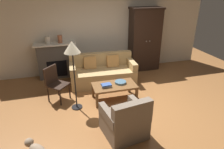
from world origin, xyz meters
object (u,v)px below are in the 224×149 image
Objects in this scene: fruit_bowl at (120,82)px; book_stack at (106,85)px; armoire at (145,39)px; couch at (103,73)px; mantel_vase_terracotta at (60,39)px; mantel_vase_cream at (48,40)px; side_chair_wooden at (55,81)px; fireplace at (56,60)px; armchair_near_left at (125,122)px; coffee_table at (114,87)px; floor_lamp at (72,51)px.

book_stack is (-0.40, -0.10, 0.01)m from fruit_bowl.
armoire is 1.07× the size of couch.
couch is 8.39× the size of mantel_vase_terracotta.
mantel_vase_terracotta is (0.36, 0.00, 0.01)m from mantel_vase_cream.
side_chair_wooden is (-0.26, -1.43, -0.72)m from mantel_vase_terracotta.
side_chair_wooden is (-1.22, 0.46, 0.05)m from book_stack.
armchair_near_left is (1.18, -3.22, -0.25)m from fireplace.
mantel_vase_cream reaches higher than book_stack.
coffee_table is 1.22× the size of side_chair_wooden.
side_chair_wooden is 1.15m from floor_lamp.
floor_lamp is at bearing 123.16° from armchair_near_left.
fireplace is 1.55m from couch.
couch is 1.78× the size of coffee_table.
mantel_vase_cream is at bearing 105.89° from floor_lamp.
book_stack is 2.26m from mantel_vase_terracotta.
book_stack is (-1.81, -1.83, -0.59)m from armoire.
mantel_vase_terracotta is at bearing 178.76° from armoire.
coffee_table is (0.06, -1.06, 0.05)m from couch.
coffee_table is 3.74× the size of fruit_bowl.
floor_lamp is at bearing -174.17° from book_stack.
mantel_vase_terracotta reaches higher than fruit_bowl.
mantel_vase_terracotta is 1.63m from side_chair_wooden.
armoire is 2.32× the size of side_chair_wooden.
armchair_near_left is 0.98× the size of side_chair_wooden.
side_chair_wooden is at bearing 164.34° from coffee_table.
mantel_vase_cream is 0.24× the size of side_chair_wooden.
armchair_near_left is (0.04, -1.31, -0.14)m from book_stack.
couch is at bearing -27.70° from mantel_vase_cream.
coffee_table is 0.66× the size of floor_lamp.
mantel_vase_cream is (-1.55, 1.84, 0.86)m from coffee_table.
couch is (-1.64, -0.72, -0.73)m from armoire.
coffee_table is at bearing -164.87° from fruit_bowl.
mantel_vase_cream is at bearing 178.90° from armoire.
floor_lamp is at bearing -171.34° from fruit_bowl.
mantel_vase_terracotta is (-0.96, 1.89, 0.78)m from book_stack.
armchair_near_left is 1.84m from floor_lamp.
side_chair_wooden is (-3.03, -1.37, -0.54)m from armoire.
mantel_vase_terracotta reaches higher than coffee_table.
side_chair_wooden is at bearing 130.49° from floor_lamp.
armchair_near_left is at bearing -66.90° from mantel_vase_cream.
coffee_table is at bearing -57.15° from mantel_vase_terracotta.
armchair_near_left is at bearing -97.66° from coffee_table.
fruit_bowl is at bearing 8.66° from floor_lamp.
fireplace reaches higher than coffee_table.
fireplace is at bearing 100.84° from floor_lamp.
fruit_bowl is 1.26× the size of mantel_vase_terracotta.
book_stack is 1.30m from side_chair_wooden.
floor_lamp is at bearing -127.88° from couch.
mantel_vase_cream is at bearing 125.01° from book_stack.
floor_lamp is at bearing -143.39° from armoire.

